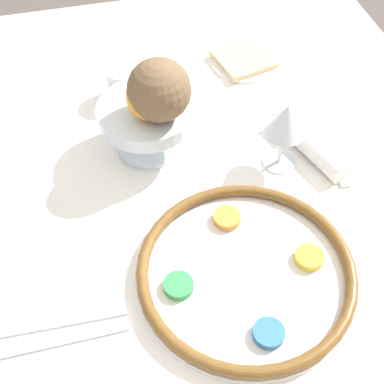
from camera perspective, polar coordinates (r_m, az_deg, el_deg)
The scene contains 13 objects.
ground_plane at distance 1.60m, azimuth 1.81°, elevation -17.15°, with size 8.00×8.00×0.00m, color #564C47.
dining_table at distance 1.28m, azimuth 2.20°, elevation -10.99°, with size 1.44×1.08×0.71m.
seder_plate at distance 0.88m, azimuth 5.69°, elevation -8.48°, with size 0.36×0.36×0.03m.
wine_glass at distance 0.98m, azimuth 9.99°, elevation 7.44°, with size 0.08×0.08×0.15m.
fruit_stand at distance 1.02m, azimuth -4.90°, elevation 7.91°, with size 0.18×0.18×0.11m.
orange_fruit at distance 0.95m, azimuth -4.40°, elevation 10.18°, with size 0.09×0.09×0.09m.
coconut at distance 0.95m, azimuth -3.53°, elevation 10.80°, with size 0.11×0.11×0.11m.
bread_plate at distance 1.28m, azimuth 5.52°, elevation 13.81°, with size 0.15×0.15×0.02m.
napkin_roll at distance 1.07m, azimuth 12.35°, elevation 5.10°, with size 0.20×0.10×0.04m.
cup_near at distance 1.17m, azimuth -7.25°, elevation 11.51°, with size 0.08×0.08×0.07m.
fork_left at distance 0.86m, azimuth -13.50°, elevation -14.94°, with size 0.02×0.20×0.01m.
fork_right at distance 0.87m, azimuth -13.68°, elevation -13.18°, with size 0.03×0.20×0.01m.
spoon at distance 1.09m, azimuth 14.57°, elevation 4.05°, with size 0.18×0.03×0.01m.
Camera 1 is at (-0.59, 0.19, 1.47)m, focal length 50.00 mm.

